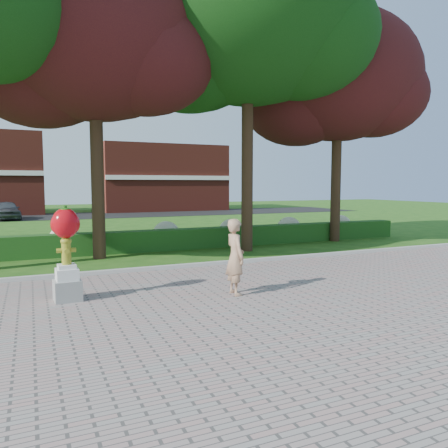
{
  "coord_description": "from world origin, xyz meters",
  "views": [
    {
      "loc": [
        -4.15,
        -9.49,
        2.57
      ],
      "look_at": [
        0.52,
        1.0,
        1.53
      ],
      "focal_mm": 35.0,
      "sensor_mm": 36.0,
      "label": 1
    }
  ],
  "objects": [
    {
      "name": "ground",
      "position": [
        0.0,
        0.0,
        0.0
      ],
      "size": [
        100.0,
        100.0,
        0.0
      ],
      "primitive_type": "plane",
      "color": "#1F4C13",
      "rests_on": "ground"
    },
    {
      "name": "walkway",
      "position": [
        0.0,
        -4.0,
        0.02
      ],
      "size": [
        40.0,
        14.0,
        0.04
      ],
      "primitive_type": "cube",
      "color": "gray",
      "rests_on": "ground"
    },
    {
      "name": "curb",
      "position": [
        0.0,
        3.0,
        0.07
      ],
      "size": [
        40.0,
        0.18,
        0.15
      ],
      "primitive_type": "cube",
      "color": "#ADADA5",
      "rests_on": "ground"
    },
    {
      "name": "lawn_hedge",
      "position": [
        0.0,
        7.0,
        0.4
      ],
      "size": [
        24.0,
        0.7,
        0.8
      ],
      "primitive_type": "cube",
      "color": "#123F15",
      "rests_on": "ground"
    },
    {
      "name": "hydrangea_row",
      "position": [
        0.57,
        8.0,
        0.55
      ],
      "size": [
        20.1,
        1.1,
        0.99
      ],
      "color": "#B3B88C",
      "rests_on": "ground"
    },
    {
      "name": "street",
      "position": [
        0.0,
        28.0,
        0.01
      ],
      "size": [
        50.0,
        8.0,
        0.02
      ],
      "primitive_type": "cube",
      "color": "black",
      "rests_on": "ground"
    },
    {
      "name": "building_right",
      "position": [
        8.0,
        34.0,
        3.2
      ],
      "size": [
        12.0,
        8.0,
        6.4
      ],
      "primitive_type": "cube",
      "color": "maroon",
      "rests_on": "ground"
    },
    {
      "name": "tree_mid_left",
      "position": [
        -2.1,
        6.08,
        7.3
      ],
      "size": [
        8.25,
        7.04,
        10.69
      ],
      "color": "black",
      "rests_on": "ground"
    },
    {
      "name": "tree_mid_right",
      "position": [
        3.38,
        5.6,
        8.63
      ],
      "size": [
        9.75,
        8.32,
        12.64
      ],
      "color": "black",
      "rests_on": "ground"
    },
    {
      "name": "tree_far_right",
      "position": [
        8.4,
        6.58,
        6.97
      ],
      "size": [
        7.88,
        6.72,
        10.21
      ],
      "color": "black",
      "rests_on": "ground"
    },
    {
      "name": "hydrant_sculpture",
      "position": [
        -3.47,
        0.45,
        1.14
      ],
      "size": [
        0.61,
        0.6,
        2.08
      ],
      "rotation": [
        0.0,
        0.0,
        0.06
      ],
      "color": "gray",
      "rests_on": "walkway"
    },
    {
      "name": "woman",
      "position": [
        0.11,
        -0.56,
        0.92
      ],
      "size": [
        0.43,
        0.65,
        1.75
      ],
      "primitive_type": "imported",
      "rotation": [
        0.0,
        0.0,
        1.55
      ],
      "color": "tan",
      "rests_on": "walkway"
    },
    {
      "name": "parked_car",
      "position": [
        -5.73,
        25.91,
        0.71
      ],
      "size": [
        2.18,
        4.23,
        1.38
      ],
      "primitive_type": "imported",
      "rotation": [
        0.0,
        0.0,
        0.14
      ],
      "color": "#414449",
      "rests_on": "street"
    }
  ]
}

